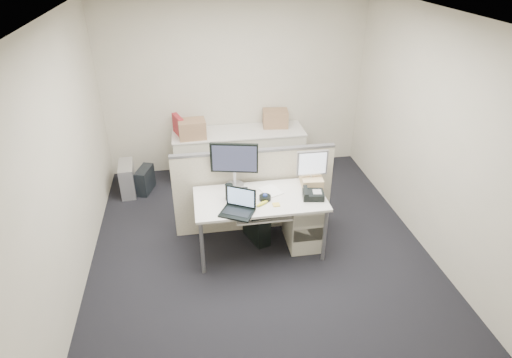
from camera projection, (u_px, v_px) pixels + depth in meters
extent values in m
cube|color=black|center=(260.00, 248.00, 5.26)|extent=(4.00, 4.50, 0.01)
cube|color=white|center=(261.00, 16.00, 3.92)|extent=(4.00, 4.50, 0.01)
cube|color=#BAB49E|center=(235.00, 86.00, 6.52)|extent=(4.00, 0.02, 2.70)
cube|color=#BAB49E|center=(322.00, 302.00, 2.66)|extent=(4.00, 0.02, 2.70)
cube|color=#BAB49E|center=(65.00, 163.00, 4.31)|extent=(0.02, 4.50, 2.70)
cube|color=#BAB49E|center=(433.00, 137.00, 4.87)|extent=(0.02, 4.50, 2.70)
cube|color=silver|center=(260.00, 199.00, 4.90)|extent=(1.50, 0.75, 0.03)
cylinder|color=slate|center=(202.00, 248.00, 4.70)|extent=(0.04, 0.04, 0.70)
cylinder|color=slate|center=(199.00, 215.00, 5.26)|extent=(0.04, 0.04, 0.70)
cylinder|color=slate|center=(325.00, 235.00, 4.90)|extent=(0.04, 0.04, 0.70)
cylinder|color=slate|center=(309.00, 205.00, 5.46)|extent=(0.04, 0.04, 0.70)
cube|color=silver|center=(263.00, 214.00, 4.79)|extent=(0.62, 0.32, 0.02)
cube|color=beige|center=(303.00, 220.00, 5.22)|extent=(0.40, 0.55, 0.65)
cube|color=beige|center=(254.00, 191.00, 5.37)|extent=(2.00, 0.06, 1.10)
cube|color=beige|center=(239.00, 154.00, 6.73)|extent=(2.00, 0.60, 0.72)
cube|color=black|center=(234.00, 165.00, 5.00)|extent=(0.59, 0.33, 0.56)
cube|color=#B7B7BC|center=(312.00, 169.00, 5.03)|extent=(0.37, 0.19, 0.45)
cube|color=black|center=(237.00, 204.00, 4.55)|extent=(0.43, 0.39, 0.26)
cylinder|color=black|center=(265.00, 198.00, 4.85)|extent=(0.16, 0.16, 0.05)
cube|color=black|center=(313.00, 195.00, 4.88)|extent=(0.27, 0.23, 0.08)
cube|color=silver|center=(271.00, 191.00, 5.02)|extent=(0.28, 0.31, 0.01)
cube|color=gold|center=(276.00, 205.00, 4.76)|extent=(0.08, 0.08, 0.01)
cylinder|color=black|center=(229.00, 193.00, 4.82)|extent=(0.11, 0.11, 0.18)
ellipsoid|color=yellow|center=(262.00, 203.00, 4.76)|extent=(0.17, 0.12, 0.04)
cube|color=black|center=(245.00, 190.00, 5.04)|extent=(0.09, 0.11, 0.01)
cube|color=beige|center=(311.00, 180.00, 5.13)|extent=(0.28, 0.34, 0.12)
cube|color=black|center=(268.00, 214.00, 4.76)|extent=(0.42, 0.18, 0.02)
cube|color=black|center=(256.00, 225.00, 5.33)|extent=(0.30, 0.46, 0.40)
cube|color=black|center=(145.00, 180.00, 6.36)|extent=(0.27, 0.43, 0.37)
cube|color=#B7B7BC|center=(127.00, 178.00, 6.30)|extent=(0.23, 0.51, 0.47)
cube|color=#8E6144|center=(192.00, 130.00, 6.28)|extent=(0.41, 0.32, 0.29)
cube|color=#8E6144|center=(275.00, 119.00, 6.68)|extent=(0.42, 0.34, 0.28)
cube|color=maroon|center=(178.00, 126.00, 6.39)|extent=(0.18, 0.34, 0.31)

